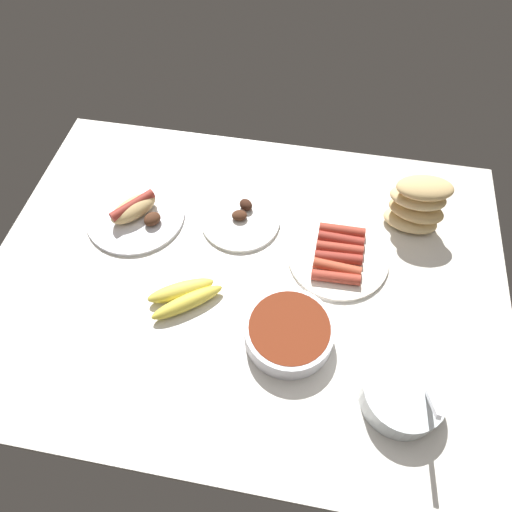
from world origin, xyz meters
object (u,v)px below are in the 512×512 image
Objects in this scene: banana_bunch at (184,296)px; bowl_coleslaw at (402,395)px; plate_hotdog_assembled at (136,213)px; bread_stack at (417,204)px; bowl_chili at (289,332)px; plate_grilled_meat at (241,219)px; plate_sausages at (338,255)px.

bowl_coleslaw reaches higher than banana_bunch.
bowl_coleslaw is (65.60, -35.25, 1.57)cm from plate_hotdog_assembled.
bread_stack reaches higher than bowl_chili.
plate_grilled_meat is 1.06× the size of bowl_chili.
bowl_chili is at bearing -61.26° from plate_grilled_meat.
plate_hotdog_assembled is at bearing 175.93° from plate_sausages.
plate_hotdog_assembled is (-26.18, -3.56, 0.98)cm from plate_grilled_meat.
bowl_coleslaw is at bearing -28.26° from plate_hotdog_assembled.
plate_grilled_meat is at bearing 118.74° from bowl_chili.
plate_hotdog_assembled reaches higher than bowl_chili.
banana_bunch is at bearing -107.70° from plate_grilled_meat.
bread_stack is 0.94× the size of bowl_coleslaw.
bowl_chili is 1.19× the size of bowl_coleslaw.
bowl_chili is (42.39, -26.00, 1.21)cm from plate_hotdog_assembled.
banana_bunch is 49.38cm from bowl_coleslaw.
bowl_chili reaches higher than banana_bunch.
banana_bunch is 37.15cm from plate_sausages.
plate_sausages is at bearing 114.57° from bowl_coleslaw.
plate_hotdog_assembled is at bearing 131.06° from banana_bunch.
plate_grilled_meat is at bearing 7.74° from plate_hotdog_assembled.
bread_stack is at bearing 39.55° from plate_sausages.
bread_stack is (67.95, 10.25, 5.52)cm from plate_hotdog_assembled.
plate_sausages is 22.60cm from bread_stack.
plate_grilled_meat is 33.79cm from bowl_chili.
bread_stack is 0.79× the size of bowl_chili.
banana_bunch is 1.11× the size of bowl_coleslaw.
plate_hotdog_assembled is 68.94cm from bread_stack.
plate_grilled_meat is at bearing 72.30° from banana_bunch.
bowl_chili is (24.06, -4.96, 1.09)cm from banana_bunch.
bread_stack is at bearing 8.57° from plate_hotdog_assembled.
bread_stack reaches higher than plate_hotdog_assembled.
bowl_chili reaches higher than plate_grilled_meat.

